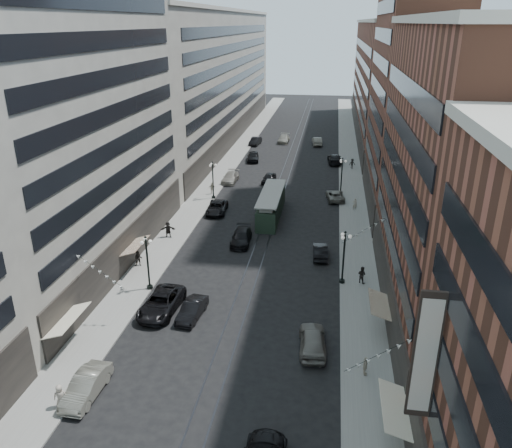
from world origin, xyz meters
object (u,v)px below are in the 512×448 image
Objects in this scene: car_13 at (269,178)px; pedestrian_8 at (355,204)px; lamppost_se_mid at (342,174)px; streetcar at (271,206)px; car_1 at (86,386)px; pedestrian_2 at (138,259)px; car_2 at (161,303)px; pedestrian_4 at (365,366)px; car_5 at (192,310)px; car_14 at (317,141)px; car_4 at (313,340)px; car_10 at (320,251)px; lamppost_sw_mid at (213,179)px; car_12 at (335,159)px; pedestrian_6 at (212,188)px; pedestrian_1 at (60,396)px; car_extra_1 at (255,141)px; lamppost_sw_far at (148,261)px; pedestrian_9 at (352,164)px; car_7 at (217,208)px; pedestrian_7 at (362,275)px; car_extra_2 at (241,237)px; car_extra_0 at (284,139)px; lamppost_se_far at (344,256)px; pedestrian_5 at (168,229)px; car_9 at (253,156)px; car_11 at (335,195)px; car_8 at (230,178)px.

pedestrian_8 reaches higher than car_13.
lamppost_se_mid is 14.27m from streetcar.
car_1 is 19.61m from pedestrian_2.
car_2 is 18.61m from pedestrian_4.
car_14 reaches higher than car_5.
car_4 reaches higher than car_10.
lamppost_sw_mid is 39.55m from car_14.
car_12 reaches higher than car_10.
streetcar is 12.47m from pedestrian_6.
car_10 is (0.06, 16.91, -0.16)m from car_4.
pedestrian_4 is 0.34× the size of car_13.
pedestrian_2 is at bearing 73.33° from pedestrian_6.
car_extra_1 is (1.10, 78.54, -0.23)m from pedestrian_1.
pedestrian_9 is at bearing 66.15° from lamppost_sw_far.
pedestrian_7 reaches higher than car_7.
streetcar is 6.99× the size of pedestrian_9.
car_1 is at bearing -104.67° from car_extra_2.
car_extra_0 is at bearing -83.52° from car_10.
pedestrian_4 is (19.93, -36.83, -2.20)m from lamppost_sw_mid.
lamppost_sw_far is at bearing 79.67° from pedestrian_6.
car_7 is 18.83m from pedestrian_8.
car_10 is at bearing 112.28° from lamppost_se_far.
car_5 is 2.53× the size of pedestrian_1.
pedestrian_5 is (-20.51, 8.32, -1.99)m from lamppost_se_far.
car_5 is 0.86× the size of car_9.
car_13 is at bearing -82.51° from car_4.
car_1 reaches higher than car_5.
pedestrian_5 is (-15.76, -51.73, 0.27)m from car_14.
car_10 is 0.99× the size of car_13.
car_1 is 27.59m from car_extra_2.
pedestrian_2 is at bearing -101.11° from car_13.
pedestrian_1 is (-18.70, -20.27, -2.07)m from lamppost_se_far.
car_4 is 0.97× the size of car_extra_2.
car_extra_1 is (-16.80, 33.05, 0.10)m from car_11.
lamppost_sw_mid reaches higher than pedestrian_9.
car_2 is 9.58m from pedestrian_2.
pedestrian_4 is at bearing 87.86° from car_14.
car_2 reaches higher than car_7.
car_5 is at bearing -148.32° from lamppost_se_far.
car_2 is 1.42× the size of car_10.
car_8 is (1.10, 51.81, -0.25)m from pedestrian_1.
car_9 is 0.98× the size of car_extra_2.
pedestrian_1 is 20.87m from pedestrian_2.
pedestrian_6 reaches higher than car_13.
pedestrian_4 is at bearing -78.90° from car_extra_0.
pedestrian_9 is at bearing -100.12° from car_10.
car_14 is at bearing 77.97° from lamppost_sw_far.
pedestrian_6 is 1.02× the size of pedestrian_8.
car_2 is (-16.00, -35.59, -2.23)m from lamppost_se_mid.
car_9 is 13.80m from car_13.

